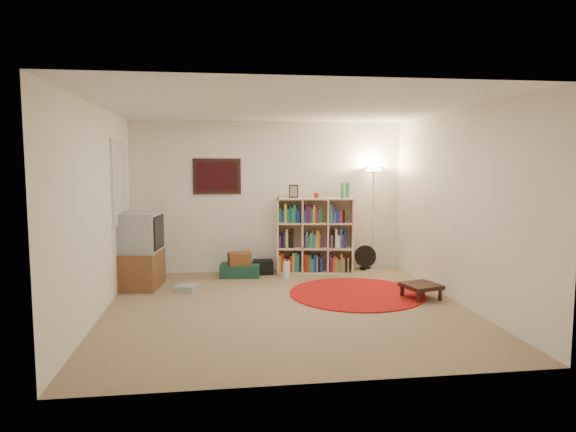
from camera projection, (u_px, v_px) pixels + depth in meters
name	position (u px, v px, depth m)	size (l,w,h in m)	color
room	(282.00, 208.00, 6.39)	(4.54, 4.54, 2.54)	#907554
bookshelf	(314.00, 237.00, 8.48)	(1.29, 0.55, 1.50)	beige
floor_lamp	(373.00, 185.00, 8.60)	(0.38, 0.38, 1.75)	white
floor_fan	(365.00, 258.00, 8.73)	(0.37, 0.24, 0.42)	black
tv_stand	(141.00, 251.00, 7.48)	(0.63, 0.82, 1.11)	brown
dvd_box	(186.00, 288.00, 7.28)	(0.35, 0.32, 0.09)	#A1A0A5
suitcase	(240.00, 270.00, 8.25)	(0.66, 0.47, 0.20)	#163C2E
wicker_basket	(239.00, 258.00, 8.18)	(0.38, 0.29, 0.20)	brown
duffel_bag	(263.00, 267.00, 8.44)	(0.33, 0.27, 0.22)	black
paper_towel	(287.00, 270.00, 8.18)	(0.12, 0.12, 0.25)	white
red_rug	(357.00, 293.00, 7.15)	(1.87, 1.87, 0.02)	#9B0F0B
side_table	(421.00, 286.00, 6.88)	(0.54, 0.54, 0.20)	black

